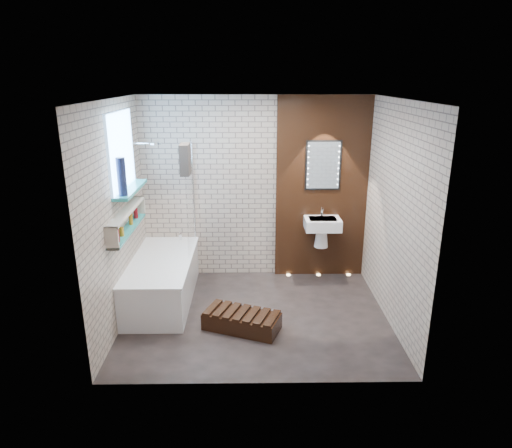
{
  "coord_description": "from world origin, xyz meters",
  "views": [
    {
      "loc": [
        -0.07,
        -5.0,
        2.83
      ],
      "look_at": [
        0.0,
        0.15,
        1.15
      ],
      "focal_mm": 31.89,
      "sensor_mm": 36.0,
      "label": 1
    }
  ],
  "objects_px": {
    "bath_screen": "(190,198)",
    "washbasin": "(322,228)",
    "led_mirror": "(323,165)",
    "walnut_step": "(242,321)",
    "bathtub": "(162,279)"
  },
  "relations": [
    {
      "from": "bath_screen",
      "to": "led_mirror",
      "type": "bearing_deg",
      "value": 10.66
    },
    {
      "from": "bath_screen",
      "to": "walnut_step",
      "type": "relative_size",
      "value": 1.6
    },
    {
      "from": "bath_screen",
      "to": "washbasin",
      "type": "height_order",
      "value": "bath_screen"
    },
    {
      "from": "bath_screen",
      "to": "led_mirror",
      "type": "height_order",
      "value": "led_mirror"
    },
    {
      "from": "washbasin",
      "to": "walnut_step",
      "type": "relative_size",
      "value": 0.66
    },
    {
      "from": "washbasin",
      "to": "walnut_step",
      "type": "height_order",
      "value": "washbasin"
    },
    {
      "from": "led_mirror",
      "to": "walnut_step",
      "type": "height_order",
      "value": "led_mirror"
    },
    {
      "from": "bath_screen",
      "to": "walnut_step",
      "type": "distance_m",
      "value": 1.82
    },
    {
      "from": "led_mirror",
      "to": "bath_screen",
      "type": "bearing_deg",
      "value": -169.34
    },
    {
      "from": "bathtub",
      "to": "led_mirror",
      "type": "relative_size",
      "value": 2.49
    },
    {
      "from": "washbasin",
      "to": "led_mirror",
      "type": "xyz_separation_m",
      "value": [
        0.0,
        0.16,
        0.86
      ]
    },
    {
      "from": "led_mirror",
      "to": "walnut_step",
      "type": "xyz_separation_m",
      "value": [
        -1.12,
        -1.53,
        -1.55
      ]
    },
    {
      "from": "bathtub",
      "to": "walnut_step",
      "type": "xyz_separation_m",
      "value": [
        1.05,
        -0.75,
        -0.19
      ]
    },
    {
      "from": "bathtub",
      "to": "led_mirror",
      "type": "bearing_deg",
      "value": 19.78
    },
    {
      "from": "bathtub",
      "to": "bath_screen",
      "type": "relative_size",
      "value": 1.24
    }
  ]
}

